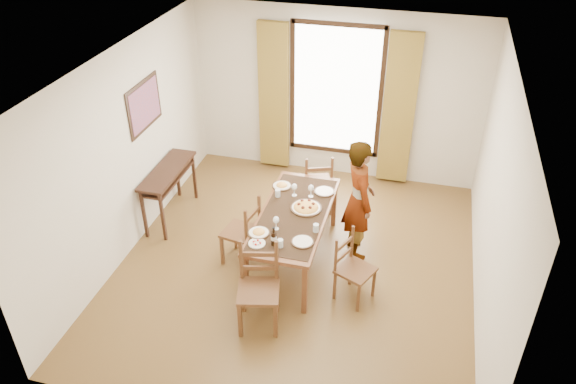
% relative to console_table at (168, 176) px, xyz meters
% --- Properties ---
extents(ground, '(5.00, 5.00, 0.00)m').
position_rel_console_table_xyz_m(ground, '(2.03, -0.60, -0.68)').
color(ground, '#553A1A').
rests_on(ground, ground).
extents(room_shell, '(4.60, 5.10, 2.74)m').
position_rel_console_table_xyz_m(room_shell, '(2.03, -0.47, 0.86)').
color(room_shell, beige).
rests_on(room_shell, ground).
extents(console_table, '(0.38, 1.20, 0.80)m').
position_rel_console_table_xyz_m(console_table, '(0.00, 0.00, 0.00)').
color(console_table, '#321710').
rests_on(console_table, ground).
extents(dining_table, '(0.83, 1.93, 0.76)m').
position_rel_console_table_xyz_m(dining_table, '(1.97, -0.51, 0.00)').
color(dining_table, brown).
rests_on(dining_table, ground).
extents(chair_west, '(0.49, 0.49, 0.96)m').
position_rel_console_table_xyz_m(chair_west, '(1.34, -0.69, -0.24)').
color(chair_west, brown).
rests_on(chair_west, ground).
extents(chair_north, '(0.55, 0.55, 0.96)m').
position_rel_console_table_xyz_m(chair_north, '(2.01, 0.71, -0.24)').
color(chair_north, brown).
rests_on(chair_north, ground).
extents(chair_south, '(0.55, 0.55, 1.04)m').
position_rel_console_table_xyz_m(chair_south, '(1.86, -1.69, -0.20)').
color(chair_south, brown).
rests_on(chair_south, ground).
extents(chair_east, '(0.52, 0.52, 0.89)m').
position_rel_console_table_xyz_m(chair_east, '(2.82, -1.01, -0.27)').
color(chair_east, brown).
rests_on(chair_east, ground).
extents(man, '(0.91, 0.86, 1.67)m').
position_rel_console_table_xyz_m(man, '(2.73, -0.13, 0.15)').
color(man, gray).
rests_on(man, ground).
extents(plate_sw, '(0.27, 0.27, 0.05)m').
position_rel_console_table_xyz_m(plate_sw, '(1.67, -1.04, 0.10)').
color(plate_sw, silver).
rests_on(plate_sw, dining_table).
extents(plate_se, '(0.27, 0.27, 0.05)m').
position_rel_console_table_xyz_m(plate_se, '(2.22, -1.08, 0.10)').
color(plate_se, silver).
rests_on(plate_se, dining_table).
extents(plate_nw, '(0.27, 0.27, 0.05)m').
position_rel_console_table_xyz_m(plate_nw, '(1.66, 0.05, 0.10)').
color(plate_nw, silver).
rests_on(plate_nw, dining_table).
extents(plate_ne, '(0.27, 0.27, 0.05)m').
position_rel_console_table_xyz_m(plate_ne, '(2.24, 0.05, 0.10)').
color(plate_ne, silver).
rests_on(plate_ne, dining_table).
extents(pasta_platter, '(0.40, 0.40, 0.10)m').
position_rel_console_table_xyz_m(pasta_platter, '(2.10, -0.39, 0.12)').
color(pasta_platter, orange).
rests_on(pasta_platter, dining_table).
extents(caprese_plate, '(0.20, 0.20, 0.04)m').
position_rel_console_table_xyz_m(caprese_plate, '(1.71, -1.24, 0.09)').
color(caprese_plate, silver).
rests_on(caprese_plate, dining_table).
extents(wine_glass_a, '(0.08, 0.08, 0.18)m').
position_rel_console_table_xyz_m(wine_glass_a, '(1.85, -0.90, 0.16)').
color(wine_glass_a, white).
rests_on(wine_glass_a, dining_table).
extents(wine_glass_b, '(0.08, 0.08, 0.18)m').
position_rel_console_table_xyz_m(wine_glass_b, '(2.09, -0.10, 0.16)').
color(wine_glass_b, white).
rests_on(wine_glass_b, dining_table).
extents(wine_glass_c, '(0.08, 0.08, 0.18)m').
position_rel_console_table_xyz_m(wine_glass_c, '(1.88, -0.13, 0.16)').
color(wine_glass_c, white).
rests_on(wine_glass_c, dining_table).
extents(tumbler_a, '(0.07, 0.07, 0.10)m').
position_rel_console_table_xyz_m(tumbler_a, '(2.32, -0.82, 0.12)').
color(tumbler_a, silver).
rests_on(tumbler_a, dining_table).
extents(tumbler_b, '(0.07, 0.07, 0.10)m').
position_rel_console_table_xyz_m(tumbler_b, '(1.67, -0.20, 0.12)').
color(tumbler_b, silver).
rests_on(tumbler_b, dining_table).
extents(tumbler_c, '(0.07, 0.07, 0.10)m').
position_rel_console_table_xyz_m(tumbler_c, '(1.98, -1.22, 0.12)').
color(tumbler_c, silver).
rests_on(tumbler_c, dining_table).
extents(wine_bottle, '(0.07, 0.07, 0.25)m').
position_rel_console_table_xyz_m(wine_bottle, '(1.90, -1.20, 0.20)').
color(wine_bottle, black).
rests_on(wine_bottle, dining_table).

